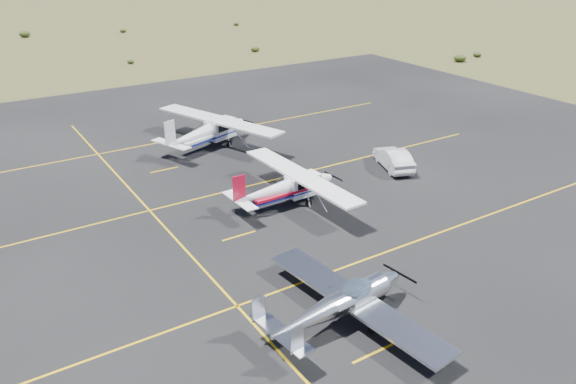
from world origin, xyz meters
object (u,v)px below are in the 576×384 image
object	(u,v)px
aircraft_cessna	(286,187)
aircraft_plain	(208,131)
aircraft_low_wing	(343,302)
sedan	(394,158)

from	to	relation	value
aircraft_cessna	aircraft_plain	bearing A→B (deg)	86.61
aircraft_cessna	aircraft_low_wing	bearing A→B (deg)	-112.52
aircraft_low_wing	sedan	xyz separation A→B (m)	(13.36, 11.70, -0.28)
aircraft_plain	sedan	world-z (taller)	aircraft_plain
aircraft_cessna	aircraft_plain	world-z (taller)	aircraft_plain
aircraft_plain	aircraft_low_wing	bearing A→B (deg)	-120.78
aircraft_cessna	sedan	bearing A→B (deg)	3.99
aircraft_low_wing	aircraft_plain	size ratio (longest dim) A/B	0.84
aircraft_low_wing	aircraft_cessna	world-z (taller)	aircraft_cessna
aircraft_low_wing	aircraft_cessna	distance (m)	11.49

